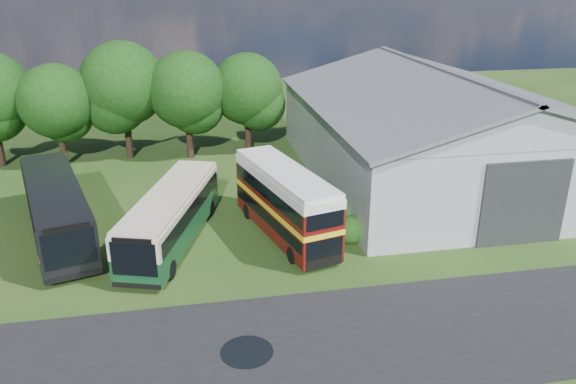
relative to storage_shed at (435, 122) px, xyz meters
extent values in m
plane|color=#1B3B12|center=(-15.00, -15.98, -4.17)|extent=(120.00, 120.00, 0.00)
cube|color=black|center=(-12.00, -18.98, -4.17)|extent=(60.00, 8.00, 0.02)
cylinder|color=black|center=(-16.50, -18.98, -4.17)|extent=(2.20, 2.20, 0.01)
cube|color=gray|center=(0.00, 0.02, -1.42)|extent=(18.00, 24.00, 5.50)
cube|color=#2D3033|center=(0.00, -12.06, -1.67)|extent=(5.20, 0.18, 5.00)
cylinder|color=black|center=(-28.00, 7.52, -2.64)|extent=(0.56, 0.56, 3.06)
sphere|color=black|center=(-28.00, 7.52, 1.10)|extent=(5.78, 5.78, 5.78)
cylinder|color=black|center=(-23.00, 8.82, -2.37)|extent=(0.56, 0.56, 3.60)
sphere|color=black|center=(-23.00, 8.82, 2.03)|extent=(6.80, 6.80, 6.80)
cylinder|color=black|center=(-18.00, 7.82, -2.51)|extent=(0.56, 0.56, 3.31)
sphere|color=black|center=(-18.00, 7.82, 1.54)|extent=(6.26, 6.26, 6.26)
cylinder|color=black|center=(-13.00, 8.62, -2.58)|extent=(0.56, 0.56, 3.17)
sphere|color=black|center=(-13.00, 8.62, 1.29)|extent=(5.98, 5.98, 5.98)
sphere|color=#194714|center=(-9.40, -9.98, -4.17)|extent=(1.70, 1.70, 1.70)
sphere|color=#194714|center=(-9.40, -7.98, -4.17)|extent=(1.60, 1.60, 1.60)
sphere|color=#194714|center=(-9.40, -5.98, -4.17)|extent=(1.80, 1.80, 1.80)
cube|color=#103B1F|center=(-19.43, -8.18, -2.45)|extent=(5.99, 11.58, 2.82)
cube|color=#4E0E0B|center=(-12.94, -8.47, -1.95)|extent=(4.79, 9.96, 3.86)
cube|color=black|center=(-25.98, -6.23, -2.30)|extent=(6.18, 12.66, 3.07)
camera|label=1|loc=(-18.40, -38.00, 10.40)|focal=35.00mm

